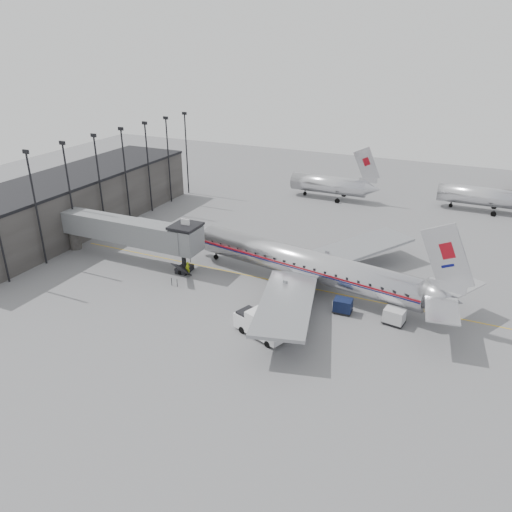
# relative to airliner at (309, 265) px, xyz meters

# --- Properties ---
(ground) EXTENTS (160.00, 160.00, 0.00)m
(ground) POSITION_rel_airliner_xyz_m (-6.72, -6.19, -2.92)
(ground) COLOR slate
(ground) RESTS_ON ground
(terminal) EXTENTS (12.00, 46.00, 8.00)m
(terminal) POSITION_rel_airliner_xyz_m (-40.72, 3.81, 1.08)
(terminal) COLOR #353230
(terminal) RESTS_ON ground
(apron_line) EXTENTS (60.00, 0.15, 0.01)m
(apron_line) POSITION_rel_airliner_xyz_m (-3.72, -0.19, -2.91)
(apron_line) COLOR gold
(apron_line) RESTS_ON ground
(jet_bridge) EXTENTS (21.00, 6.20, 7.10)m
(jet_bridge) POSITION_rel_airliner_xyz_m (-23.38, -2.52, 1.26)
(jet_bridge) COLOR slate
(jet_bridge) RESTS_ON ground
(floodlight_masts) EXTENTS (0.90, 42.25, 15.25)m
(floodlight_masts) POSITION_rel_airliner_xyz_m (-34.22, 6.81, 5.45)
(floodlight_masts) COLOR black
(floodlight_masts) RESTS_ON ground
(distant_aircraft_near) EXTENTS (16.39, 3.20, 10.26)m
(distant_aircraft_near) POSITION_rel_airliner_xyz_m (-8.51, 35.81, -0.18)
(distant_aircraft_near) COLOR silver
(distant_aircraft_near) RESTS_ON ground
(distant_aircraft_mid) EXTENTS (16.39, 3.20, 10.26)m
(distant_aircraft_mid) POSITION_rel_airliner_xyz_m (17.49, 39.81, -0.18)
(distant_aircraft_mid) COLOR silver
(distant_aircraft_mid) RESTS_ON ground
(airliner) EXTENTS (36.43, 33.48, 11.60)m
(airliner) POSITION_rel_airliner_xyz_m (0.00, 0.00, 0.00)
(airliner) COLOR silver
(airliner) RESTS_ON ground
(service_van) EXTENTS (6.21, 4.07, 2.73)m
(service_van) POSITION_rel_airliner_xyz_m (-0.81, -12.19, -1.48)
(service_van) COLOR white
(service_van) RESTS_ON ground
(baggage_cart_navy) EXTENTS (2.13, 1.66, 1.61)m
(baggage_cart_navy) POSITION_rel_airliner_xyz_m (5.42, -4.19, -2.06)
(baggage_cart_navy) COLOR #0D1636
(baggage_cart_navy) RESTS_ON ground
(baggage_cart_white) EXTENTS (2.41, 1.97, 1.71)m
(baggage_cart_white) POSITION_rel_airliner_xyz_m (10.98, -4.19, -2.01)
(baggage_cart_white) COLOR silver
(baggage_cart_white) RESTS_ON ground
(ramp_worker) EXTENTS (0.64, 0.43, 1.73)m
(ramp_worker) POSITION_rel_airliner_xyz_m (-15.11, -3.19, -2.05)
(ramp_worker) COLOR #A8C216
(ramp_worker) RESTS_ON ground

